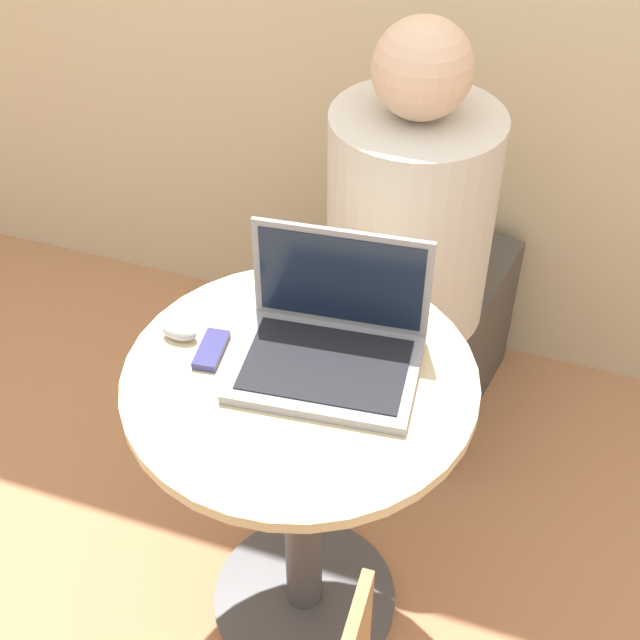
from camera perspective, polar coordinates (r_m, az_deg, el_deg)
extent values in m
plane|color=tan|center=(2.25, -0.99, -17.37)|extent=(12.00, 12.00, 0.00)
cylinder|color=#4C4C51|center=(2.24, -0.99, -17.24)|extent=(0.43, 0.43, 0.02)
cylinder|color=#4C4C51|center=(1.94, -1.12, -11.58)|extent=(0.08, 0.08, 0.72)
cylinder|color=beige|center=(1.65, -1.28, -3.84)|extent=(0.66, 0.66, 0.02)
cube|color=gray|center=(1.64, 0.39, -3.13)|extent=(0.36, 0.28, 0.02)
cube|color=black|center=(1.63, 0.39, -2.85)|extent=(0.31, 0.23, 0.00)
cube|color=gray|center=(1.65, 1.37, 2.71)|extent=(0.34, 0.04, 0.22)
cube|color=#141E33|center=(1.65, 1.33, 2.58)|extent=(0.31, 0.03, 0.19)
cube|color=navy|center=(1.70, -6.91, -1.82)|extent=(0.06, 0.11, 0.02)
ellipsoid|color=#B2B2B7|center=(1.73, -8.99, -0.74)|extent=(0.07, 0.04, 0.03)
cube|color=#4C4742|center=(2.52, 6.32, -1.19)|extent=(0.46, 0.60, 0.45)
cylinder|color=beige|center=(2.11, 5.80, 6.45)|extent=(0.39, 0.39, 0.54)
sphere|color=beige|center=(1.92, 6.58, 15.70)|extent=(0.22, 0.22, 0.22)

